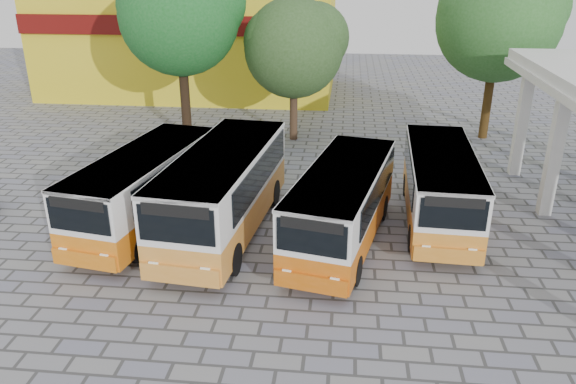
# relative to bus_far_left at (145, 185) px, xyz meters

# --- Properties ---
(ground) EXTENTS (90.00, 90.00, 0.00)m
(ground) POSITION_rel_bus_far_left_xyz_m (6.86, -3.53, -1.60)
(ground) COLOR gray
(ground) RESTS_ON ground
(shophouse_block) EXTENTS (20.40, 10.40, 8.30)m
(shophouse_block) POSITION_rel_bus_far_left_xyz_m (-4.14, 22.45, 2.57)
(shophouse_block) COLOR gold
(shophouse_block) RESTS_ON ground
(bus_far_left) EXTENTS (3.59, 7.96, 2.76)m
(bus_far_left) POSITION_rel_bus_far_left_xyz_m (0.00, 0.00, 0.00)
(bus_far_left) COLOR orange
(bus_far_left) RESTS_ON ground
(bus_centre_left) EXTENTS (3.37, 8.57, 3.01)m
(bus_centre_left) POSITION_rel_bus_far_left_xyz_m (2.91, -0.26, 0.15)
(bus_centre_left) COLOR orange
(bus_centre_left) RESTS_ON ground
(bus_centre_right) EXTENTS (3.81, 7.85, 2.70)m
(bus_centre_right) POSITION_rel_bus_far_left_xyz_m (7.02, -0.67, -0.03)
(bus_centre_right) COLOR #C05509
(bus_centre_right) RESTS_ON ground
(bus_far_right) EXTENTS (2.61, 7.50, 2.67)m
(bus_far_right) POSITION_rel_bus_far_left_xyz_m (10.50, 1.40, -0.05)
(bus_far_right) COLOR orange
(bus_far_right) RESTS_ON ground
(tree_left) EXTENTS (6.35, 6.04, 9.49)m
(tree_left) POSITION_rel_bus_far_left_xyz_m (-1.37, 10.57, 5.07)
(tree_left) COLOR black
(tree_left) RESTS_ON ground
(tree_middle) EXTENTS (5.34, 5.08, 7.37)m
(tree_middle) POSITION_rel_bus_far_left_xyz_m (4.30, 11.24, 3.40)
(tree_middle) COLOR #473221
(tree_middle) RESTS_ON ground
(tree_right) EXTENTS (6.58, 6.27, 9.34)m
(tree_right) POSITION_rel_bus_far_left_xyz_m (14.57, 12.60, 4.81)
(tree_right) COLOR #462F12
(tree_right) RESTS_ON ground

